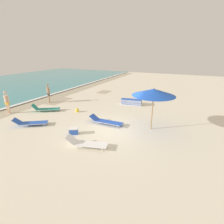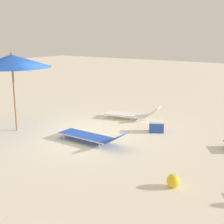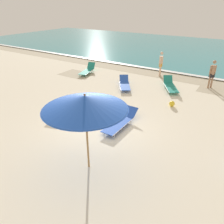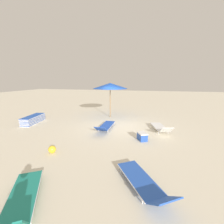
# 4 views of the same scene
# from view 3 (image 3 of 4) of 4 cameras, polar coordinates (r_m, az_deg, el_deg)

# --- Properties ---
(ground_plane) EXTENTS (60.00, 60.00, 0.16)m
(ground_plane) POSITION_cam_3_polar(r_m,az_deg,el_deg) (9.33, -3.48, -5.44)
(ground_plane) COLOR beige
(ocean_water) EXTENTS (60.00, 20.16, 0.07)m
(ocean_water) POSITION_cam_3_polar(r_m,az_deg,el_deg) (27.15, 22.96, 14.45)
(ocean_water) COLOR teal
(ocean_water) RESTS_ON ground_plane
(beach_umbrella) EXTENTS (2.52, 2.52, 2.60)m
(beach_umbrella) POSITION_cam_3_polar(r_m,az_deg,el_deg) (6.26, -7.05, 2.44)
(beach_umbrella) COLOR #9E7547
(beach_umbrella) RESTS_ON ground_plane
(sun_lounger_under_umbrella) EXTENTS (1.13, 2.17, 0.54)m
(sun_lounger_under_umbrella) POSITION_cam_3_polar(r_m,az_deg,el_deg) (10.95, -12.66, 0.82)
(sun_lounger_under_umbrella) COLOR white
(sun_lounger_under_umbrella) RESTS_ON ground_plane
(sun_lounger_beside_umbrella) EXTENTS (1.61, 2.09, 0.61)m
(sun_lounger_beside_umbrella) POSITION_cam_3_polar(r_m,az_deg,el_deg) (14.18, 15.02, 6.63)
(sun_lounger_beside_umbrella) COLOR #1E8475
(sun_lounger_beside_umbrella) RESTS_ON ground_plane
(sun_lounger_near_water_left) EXTENTS (0.63, 2.28, 0.49)m
(sun_lounger_near_water_left) POSITION_cam_3_polar(r_m,az_deg,el_deg) (9.58, 2.29, -2.50)
(sun_lounger_near_water_left) COLOR blue
(sun_lounger_near_water_left) RESTS_ON ground_plane
(sun_lounger_near_water_right) EXTENTS (1.64, 2.05, 0.53)m
(sun_lounger_near_water_right) POSITION_cam_3_polar(r_m,az_deg,el_deg) (14.05, 3.31, 7.30)
(sun_lounger_near_water_right) COLOR blue
(sun_lounger_near_water_right) RESTS_ON ground_plane
(sun_lounger_mid_beach_solo) EXTENTS (1.13, 2.12, 0.63)m
(sun_lounger_mid_beach_solo) POSITION_cam_3_polar(r_m,az_deg,el_deg) (17.11, -6.45, 10.79)
(sun_lounger_mid_beach_solo) COLOR #1E8475
(sun_lounger_mid_beach_solo) RESTS_ON ground_plane
(beachgoer_wading_adult) EXTENTS (0.27, 0.45, 1.76)m
(beachgoer_wading_adult) POSITION_cam_3_polar(r_m,az_deg,el_deg) (16.49, 12.67, 12.51)
(beachgoer_wading_adult) COLOR beige
(beachgoer_wading_adult) RESTS_ON ground_plane
(beachgoer_shoreline_child) EXTENTS (0.33, 0.36, 1.76)m
(beachgoer_shoreline_child) POSITION_cam_3_polar(r_m,az_deg,el_deg) (15.00, 24.75, 9.32)
(beachgoer_shoreline_child) COLOR #A37A5B
(beachgoer_shoreline_child) RESTS_ON ground_plane
(beach_ball) EXTENTS (0.29, 0.29, 0.29)m
(beach_ball) POSITION_cam_3_polar(r_m,az_deg,el_deg) (11.82, 15.38, 2.12)
(beach_ball) COLOR yellow
(beach_ball) RESTS_ON ground_plane
(cooler_box) EXTENTS (0.54, 0.61, 0.37)m
(cooler_box) POSITION_cam_3_polar(r_m,az_deg,el_deg) (11.42, -4.04, 2.41)
(cooler_box) COLOR blue
(cooler_box) RESTS_ON ground_plane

